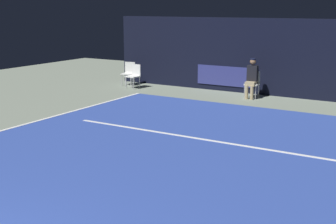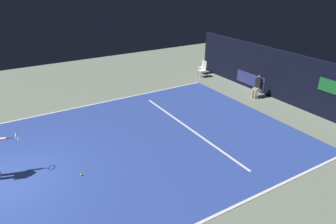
{
  "view_description": "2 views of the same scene",
  "coord_description": "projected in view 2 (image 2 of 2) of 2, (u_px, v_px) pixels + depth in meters",
  "views": [
    {
      "loc": [
        4.52,
        -2.02,
        3.02
      ],
      "look_at": [
        -0.68,
        6.59,
        0.75
      ],
      "focal_mm": 50.64,
      "sensor_mm": 36.0,
      "label": 1
    },
    {
      "loc": [
        9.75,
        0.43,
        6.28
      ],
      "look_at": [
        -0.55,
        6.6,
        0.77
      ],
      "focal_mm": 32.43,
      "sensor_mm": 36.0,
      "label": 2
    }
  ],
  "objects": [
    {
      "name": "ground_plane",
      "position": [
        145.0,
        141.0,
        12.45
      ],
      "size": [
        28.15,
        28.15,
        0.0
      ],
      "primitive_type": "plane",
      "color": "gray"
    },
    {
      "name": "line_sideline_right",
      "position": [
        104.0,
        102.0,
        16.18
      ],
      "size": [
        0.1,
        12.38,
        0.01
      ],
      "primitive_type": "cube",
      "color": "white",
      "rests_on": "court_surface"
    },
    {
      "name": "line_judge_on_chair",
      "position": [
        258.0,
        86.0,
        16.54
      ],
      "size": [
        0.47,
        0.55,
        1.32
      ],
      "color": "white",
      "rests_on": "ground"
    },
    {
      "name": "courtside_chair_near",
      "position": [
        203.0,
        66.0,
        20.59
      ],
      "size": [
        0.51,
        0.49,
        0.88
      ],
      "color": "white",
      "rests_on": "ground"
    },
    {
      "name": "tennis_ball",
      "position": [
        81.0,
        175.0,
        10.29
      ],
      "size": [
        0.07,
        0.07,
        0.07
      ],
      "primitive_type": "sphere",
      "color": "#CCE033",
      "rests_on": "court_surface"
    },
    {
      "name": "line_sideline_left",
      "position": [
        221.0,
        213.0,
        8.71
      ],
      "size": [
        0.1,
        12.38,
        0.01
      ],
      "primitive_type": "cube",
      "color": "white",
      "rests_on": "court_surface"
    },
    {
      "name": "court_surface",
      "position": [
        145.0,
        141.0,
        12.45
      ],
      "size": [
        9.69,
        12.38,
        0.01
      ],
      "primitive_type": "cube",
      "color": "#2D479E",
      "rests_on": "ground"
    },
    {
      "name": "line_service",
      "position": [
        189.0,
        128.0,
        13.45
      ],
      "size": [
        7.55,
        0.1,
        0.01
      ],
      "primitive_type": "cube",
      "color": "white",
      "rests_on": "court_surface"
    },
    {
      "name": "back_wall",
      "position": [
        288.0,
        78.0,
        15.83
      ],
      "size": [
        13.77,
        0.33,
        2.6
      ],
      "color": "black",
      "rests_on": "ground"
    },
    {
      "name": "courtside_chair_far",
      "position": [
        202.0,
        70.0,
        19.93
      ],
      "size": [
        0.48,
        0.46,
        0.88
      ],
      "color": "white",
      "rests_on": "ground"
    }
  ]
}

